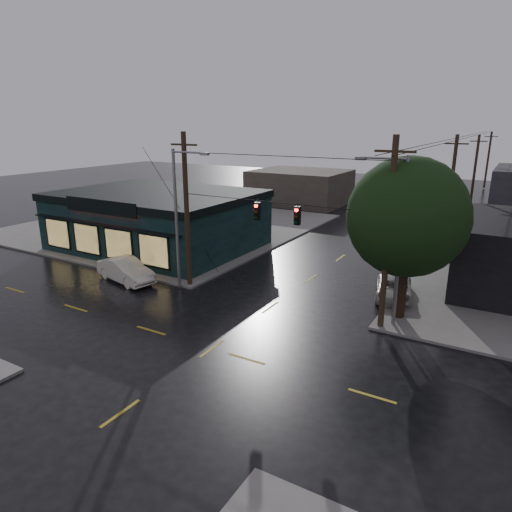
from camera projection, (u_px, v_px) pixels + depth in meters
The scene contains 15 objects.
ground_plane at pixel (212, 349), 22.44m from camera, with size 160.00×160.00×0.00m, color black.
sidewalk_nw at pixel (169, 225), 48.66m from camera, with size 28.00×28.00×0.15m, color #63615C.
pizza_shop at pixel (158, 219), 39.69m from camera, with size 16.30×12.34×4.90m.
corner_tree at pixel (407, 218), 24.25m from camera, with size 6.46×6.46×8.94m.
utility_pole_nw at pixel (190, 286), 30.97m from camera, with size 2.00×0.32×10.15m, color black, non-canonical shape.
utility_pole_ne at pixel (380, 328), 24.67m from camera, with size 2.00×0.32×10.15m, color black, non-canonical shape.
utility_pole_far_a at pixel (445, 241), 42.45m from camera, with size 2.00×0.32×9.65m, color black, non-canonical shape.
utility_pole_far_b at pixel (470, 208), 59.00m from camera, with size 2.00×0.32×9.15m, color black, non-canonical shape.
utility_pole_far_c at pixel (484, 189), 75.54m from camera, with size 2.00×0.32×9.15m, color black, non-canonical shape.
span_signal_assembly at pixel (277, 213), 26.15m from camera, with size 13.00×0.48×1.23m.
streetlight_nw at pixel (180, 288), 30.53m from camera, with size 5.40×0.30×9.15m, color gray, non-canonical shape.
streetlight_ne at pixel (393, 325), 25.01m from camera, with size 5.40×0.30×9.15m, color gray, non-canonical shape.
bg_building_west at pixel (300, 187), 61.69m from camera, with size 12.00×10.00×4.40m, color #3B322B.
sedan_cream at pixel (126, 270), 31.63m from camera, with size 1.73×4.96×1.63m, color beige.
suv_silver at pixel (394, 289), 28.65m from camera, with size 2.13×4.61×1.28m, color #A8A39B.
Camera 1 is at (12.09, -16.35, 10.76)m, focal length 32.00 mm.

